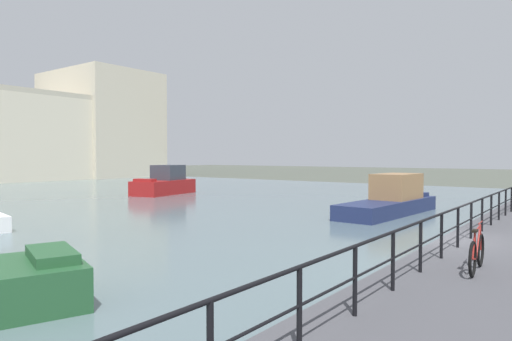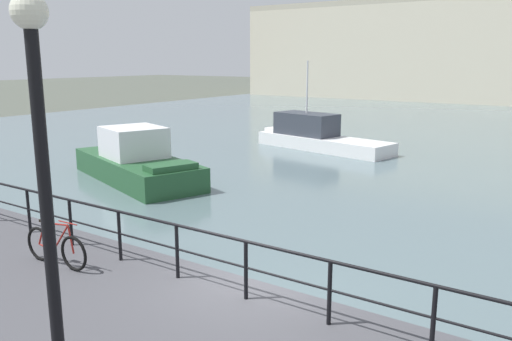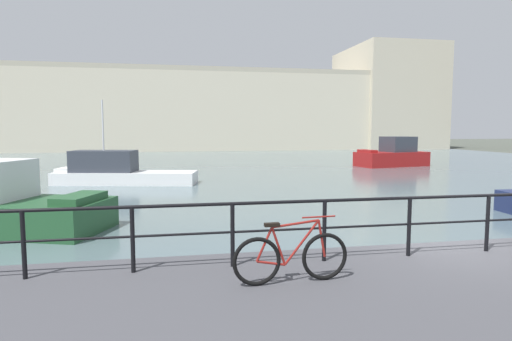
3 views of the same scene
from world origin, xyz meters
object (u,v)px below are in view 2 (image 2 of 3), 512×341
Objects in this scene: quay_lamp_post at (44,184)px; parked_bicycle at (56,247)px; moored_red_daysailer at (136,162)px; moored_green_narrowboat at (316,135)px.

parked_bicycle is at bearing 145.71° from quay_lamp_post.
quay_lamp_post reaches higher than moored_red_daysailer.
quay_lamp_post reaches higher than parked_bicycle.
parked_bicycle is 6.24m from quay_lamp_post.
moored_red_daysailer is 0.94× the size of moored_green_narrowboat.
moored_green_narrowboat is 1.87× the size of quay_lamp_post.
moored_green_narrowboat is 21.55m from parked_bicycle.
moored_red_daysailer is 12.07m from parked_bicycle.
moored_green_narrowboat is 26.24m from quay_lamp_post.
moored_red_daysailer is at bearing 134.61° from quay_lamp_post.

